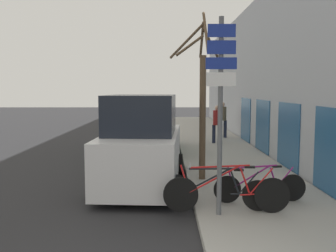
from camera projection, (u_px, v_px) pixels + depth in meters
name	position (u px, v px, depth m)	size (l,w,h in m)	color
ground_plane	(156.00, 156.00, 14.73)	(80.00, 80.00, 0.00)	#28282B
sidewalk_curb	(213.00, 144.00, 17.52)	(3.20, 32.00, 0.15)	#9E9B93
building_facade	(252.00, 76.00, 17.14)	(0.23, 32.00, 6.50)	#B2B7C1
signpost	(220.00, 104.00, 7.20)	(0.59, 0.12, 3.85)	#595B60
bicycle_0	(226.00, 192.00, 7.51)	(2.55, 0.44, 0.99)	black
bicycle_1	(219.00, 191.00, 7.76)	(2.18, 0.57, 0.88)	black
bicycle_2	(260.00, 186.00, 8.21)	(2.07, 0.44, 0.83)	black
parked_car_0	(142.00, 146.00, 10.04)	(2.33, 4.64, 2.48)	silver
parked_car_1	(151.00, 128.00, 15.08)	(2.09, 4.26, 2.34)	#144728
pedestrian_near	(217.00, 121.00, 17.19)	(0.45, 0.39, 1.74)	#1E2338
pedestrian_far	(222.00, 117.00, 19.14)	(0.48, 0.40, 1.82)	#1E2338
street_tree	(202.00, 101.00, 10.22)	(1.48, 1.73, 4.52)	brown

